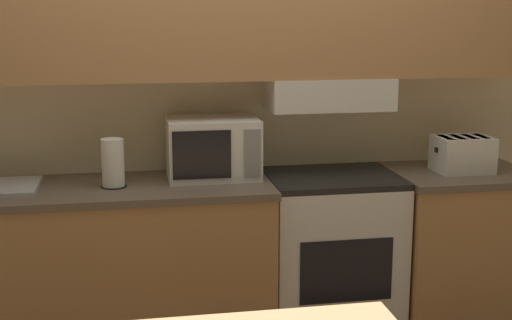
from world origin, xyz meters
TOP-DOWN VIEW (x-y plane):
  - wall_back at (0.01, -0.07)m, footprint 5.44×0.38m
  - lower_counter_main at (-0.69, -0.29)m, footprint 1.69×0.60m
  - lower_counter_right_stub at (1.18, -0.29)m, footprint 0.71×0.60m
  - stove_range at (0.49, -0.27)m, footprint 0.65×0.55m
  - microwave at (-0.11, -0.21)m, footprint 0.45×0.34m
  - toaster at (1.17, -0.31)m, footprint 0.29×0.22m
  - paper_towel_roll at (-0.59, -0.33)m, footprint 0.12×0.12m

SIDE VIEW (x-z plane):
  - stove_range at x=0.49m, z-range 0.00..0.92m
  - lower_counter_main at x=-0.69m, z-range 0.00..0.93m
  - lower_counter_right_stub at x=1.18m, z-range 0.00..0.93m
  - toaster at x=1.17m, z-range 0.93..1.11m
  - paper_towel_roll at x=-0.59m, z-range 0.92..1.15m
  - microwave at x=-0.11m, z-range 0.92..1.22m
  - wall_back at x=0.01m, z-range 0.22..2.77m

